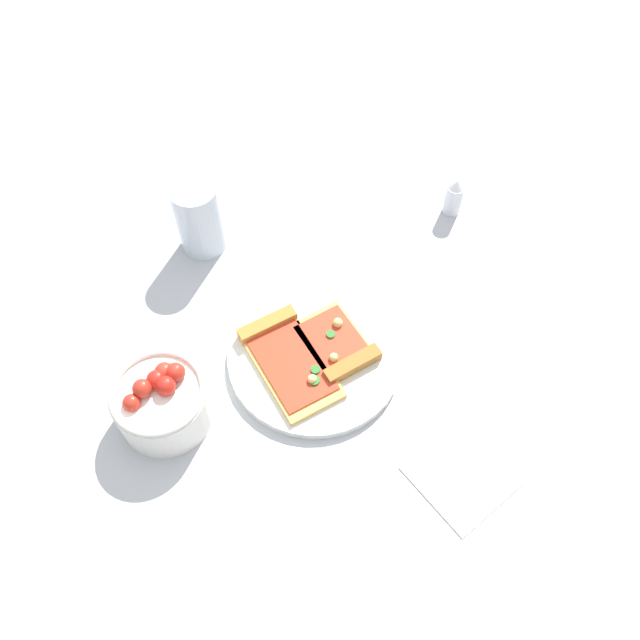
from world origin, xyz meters
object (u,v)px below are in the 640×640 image
(pizza_slice_near, at_px, (287,357))
(pepper_shaker, at_px, (454,197))
(plate, at_px, (315,356))
(soda_glass, at_px, (199,218))
(paper_napkin, at_px, (461,475))
(salad_bowl, at_px, (162,402))
(pizza_slice_far, at_px, (339,346))

(pizza_slice_near, distance_m, pepper_shaker, 0.39)
(plate, relative_size, soda_glass, 1.99)
(plate, bearing_deg, paper_napkin, -61.30)
(salad_bowl, distance_m, paper_napkin, 0.40)
(plate, xyz_separation_m, pepper_shaker, (0.30, 0.19, 0.03))
(plate, xyz_separation_m, soda_glass, (-0.10, 0.25, 0.05))
(pizza_slice_far, xyz_separation_m, pepper_shaker, (0.27, 0.19, 0.01))
(pizza_slice_far, xyz_separation_m, paper_napkin, (0.09, -0.22, -0.02))
(pizza_slice_near, relative_size, pepper_shaker, 2.57)
(soda_glass, bearing_deg, pepper_shaker, -9.07)
(pizza_slice_far, distance_m, soda_glass, 0.29)
(paper_napkin, bearing_deg, salad_bowl, 148.56)
(plate, xyz_separation_m, salad_bowl, (-0.21, -0.02, 0.03))
(pizza_slice_far, distance_m, paper_napkin, 0.24)
(pizza_slice_near, bearing_deg, plate, -7.69)
(pepper_shaker, bearing_deg, plate, -147.57)
(salad_bowl, bearing_deg, pizza_slice_near, 7.18)
(soda_glass, bearing_deg, pizza_slice_far, -62.75)
(salad_bowl, distance_m, soda_glass, 0.30)
(soda_glass, bearing_deg, plate, -68.96)
(pizza_slice_far, relative_size, salad_bowl, 1.02)
(soda_glass, height_order, pepper_shaker, soda_glass)
(plate, bearing_deg, soda_glass, 111.04)
(plate, height_order, soda_glass, soda_glass)
(salad_bowl, xyz_separation_m, pepper_shaker, (0.51, 0.21, -0.01))
(soda_glass, bearing_deg, paper_napkin, -65.27)
(plate, relative_size, pepper_shaker, 3.64)
(pizza_slice_near, distance_m, paper_napkin, 0.28)
(pizza_slice_near, distance_m, salad_bowl, 0.18)
(plate, distance_m, pepper_shaker, 0.36)
(plate, height_order, salad_bowl, salad_bowl)
(pizza_slice_far, height_order, salad_bowl, salad_bowl)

